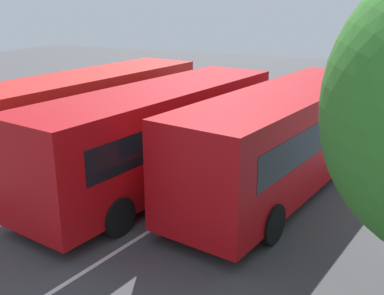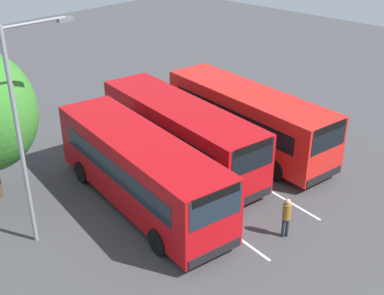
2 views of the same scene
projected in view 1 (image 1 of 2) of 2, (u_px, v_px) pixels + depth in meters
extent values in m
plane|color=#424244|center=(168.00, 180.00, 15.29)|extent=(69.42, 69.42, 0.00)
cube|color=#B70C11|center=(284.00, 136.00, 13.98)|extent=(10.32, 4.29, 2.79)
cube|color=#19232D|center=(341.00, 87.00, 17.60)|extent=(0.52, 2.22, 1.17)
cube|color=#19232D|center=(249.00, 120.00, 14.56)|extent=(8.30, 1.58, 0.89)
cube|color=#19232D|center=(325.00, 132.00, 13.19)|extent=(8.30, 1.58, 0.89)
cube|color=black|center=(342.00, 75.00, 17.47)|extent=(0.46, 2.02, 0.32)
cube|color=black|center=(336.00, 135.00, 18.22)|extent=(0.52, 2.32, 0.36)
cylinder|color=black|center=(289.00, 142.00, 17.51)|extent=(1.06, 0.46, 1.03)
cylinder|color=black|center=(353.00, 154.00, 16.18)|extent=(1.06, 0.46, 1.03)
cylinder|color=black|center=(191.00, 200.00, 12.54)|extent=(1.06, 0.46, 1.03)
cylinder|color=black|center=(272.00, 224.00, 11.21)|extent=(1.06, 0.46, 1.03)
cube|color=#B70C11|center=(159.00, 132.00, 14.35)|extent=(10.31, 4.19, 2.79)
cube|color=black|center=(238.00, 85.00, 18.00)|extent=(0.49, 2.23, 1.17)
cube|color=black|center=(129.00, 117.00, 14.92)|extent=(8.32, 1.49, 0.89)
cube|color=black|center=(192.00, 128.00, 13.58)|extent=(8.32, 1.49, 0.89)
cube|color=black|center=(239.00, 73.00, 17.87)|extent=(0.44, 2.02, 0.32)
cube|color=black|center=(237.00, 132.00, 18.62)|extent=(0.49, 2.32, 0.36)
cylinder|color=black|center=(187.00, 139.00, 17.90)|extent=(1.06, 0.45, 1.03)
cylinder|color=black|center=(242.00, 150.00, 16.59)|extent=(1.06, 0.45, 1.03)
cylinder|color=black|center=(55.00, 194.00, 12.89)|extent=(1.06, 0.45, 1.03)
cylinder|color=black|center=(118.00, 217.00, 11.58)|extent=(1.06, 0.45, 1.03)
cube|color=red|center=(89.00, 112.00, 16.91)|extent=(10.29, 4.02, 2.79)
cube|color=black|center=(169.00, 74.00, 20.60)|extent=(0.45, 2.23, 1.17)
cube|color=black|center=(65.00, 99.00, 17.46)|extent=(8.34, 1.34, 0.89)
cube|color=black|center=(113.00, 107.00, 16.15)|extent=(8.34, 1.34, 0.89)
cube|color=black|center=(169.00, 63.00, 20.47)|extent=(0.40, 2.03, 0.32)
cube|color=black|center=(170.00, 116.00, 21.22)|extent=(0.45, 2.33, 0.36)
cylinder|color=black|center=(124.00, 121.00, 20.47)|extent=(1.06, 0.43, 1.03)
cylinder|color=black|center=(168.00, 130.00, 19.19)|extent=(1.06, 0.43, 1.03)
cylinder|color=black|center=(43.00, 177.00, 14.12)|extent=(1.06, 0.43, 1.03)
cylinder|color=#232833|center=(265.00, 126.00, 20.20)|extent=(0.13, 0.13, 0.83)
cylinder|color=#232833|center=(263.00, 125.00, 20.34)|extent=(0.13, 0.13, 0.83)
cylinder|color=olive|center=(265.00, 109.00, 20.04)|extent=(0.45, 0.45, 0.65)
sphere|color=tan|center=(265.00, 99.00, 19.91)|extent=(0.22, 0.22, 0.22)
cube|color=silver|center=(217.00, 188.00, 14.58)|extent=(14.03, 2.39, 0.01)
cube|color=silver|center=(124.00, 172.00, 16.00)|extent=(14.03, 2.39, 0.01)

